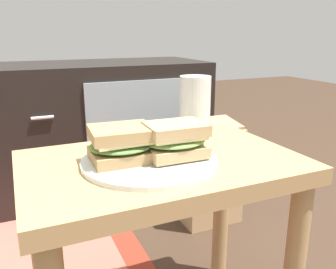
# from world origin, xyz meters

# --- Properties ---
(side_table) EXTENTS (0.56, 0.36, 0.46)m
(side_table) POSITION_xyz_m (0.00, 0.00, 0.37)
(side_table) COLOR tan
(side_table) RESTS_ON ground
(tv_cabinet) EXTENTS (0.96, 0.46, 0.58)m
(tv_cabinet) POSITION_xyz_m (0.09, 0.95, 0.29)
(tv_cabinet) COLOR black
(tv_cabinet) RESTS_ON ground
(plate) EXTENTS (0.27, 0.27, 0.01)m
(plate) POSITION_xyz_m (-0.03, -0.02, 0.47)
(plate) COLOR silver
(plate) RESTS_ON side_table
(sandwich_front) EXTENTS (0.13, 0.11, 0.07)m
(sandwich_front) POSITION_xyz_m (-0.08, -0.00, 0.50)
(sandwich_front) COLOR tan
(sandwich_front) RESTS_ON plate
(sandwich_back) EXTENTS (0.12, 0.10, 0.07)m
(sandwich_back) POSITION_xyz_m (0.02, -0.03, 0.51)
(sandwich_back) COLOR tan
(sandwich_back) RESTS_ON plate
(beer_glass) EXTENTS (0.07, 0.07, 0.15)m
(beer_glass) POSITION_xyz_m (0.13, 0.11, 0.53)
(beer_glass) COLOR silver
(beer_glass) RESTS_ON side_table
(paper_bag) EXTENTS (0.22, 0.16, 0.40)m
(paper_bag) POSITION_xyz_m (0.39, 0.45, 0.19)
(paper_bag) COLOR tan
(paper_bag) RESTS_ON ground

